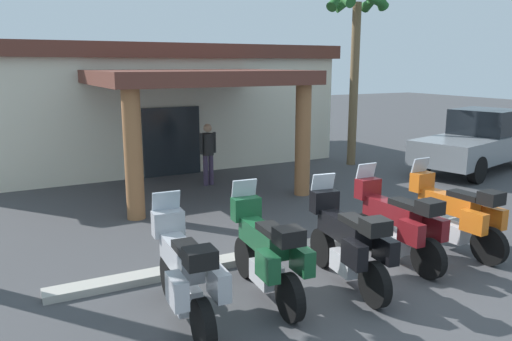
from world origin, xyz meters
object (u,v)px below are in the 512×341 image
at_px(motorcycle_silver, 184,273).
at_px(pedestrian, 208,150).
at_px(motorcycle_maroon, 397,224).
at_px(motorcycle_black, 348,242).
at_px(pickup_truck_gray, 478,142).
at_px(motorcycle_orange, 454,214).
at_px(palm_tree_near_portico, 357,24).
at_px(motel_building, 141,102).
at_px(motorcycle_green, 267,252).

relative_size(motorcycle_silver, pedestrian, 1.27).
height_order(motorcycle_silver, motorcycle_maroon, same).
height_order(motorcycle_black, pickup_truck_gray, pickup_truck_gray).
height_order(motorcycle_black, motorcycle_maroon, same).
relative_size(motorcycle_silver, motorcycle_orange, 1.00).
bearing_deg(palm_tree_near_portico, motel_building, 143.76).
bearing_deg(motorcycle_orange, motorcycle_green, 88.07).
bearing_deg(palm_tree_near_portico, motorcycle_green, -134.60).
bearing_deg(motorcycle_orange, palm_tree_near_portico, -28.07).
bearing_deg(motorcycle_black, motorcycle_green, 87.61).
height_order(motorcycle_silver, palm_tree_near_portico, palm_tree_near_portico).
distance_m(motorcycle_silver, pickup_truck_gray, 12.70).
height_order(motorcycle_green, motorcycle_orange, same).
height_order(pedestrian, pickup_truck_gray, pickup_truck_gray).
relative_size(motorcycle_silver, palm_tree_near_portico, 0.36).
height_order(pickup_truck_gray, palm_tree_near_portico, palm_tree_near_portico).
xyz_separation_m(motorcycle_green, palm_tree_near_portico, (7.37, 7.47, 3.95)).
height_order(motorcycle_maroon, pedestrian, pedestrian).
relative_size(motorcycle_black, pickup_truck_gray, 0.40).
bearing_deg(motorcycle_green, pedestrian, -11.35).
bearing_deg(motorcycle_silver, motorcycle_maroon, -82.29).
distance_m(motorcycle_silver, motorcycle_orange, 5.24).
xyz_separation_m(motorcycle_silver, motorcycle_green, (1.31, 0.16, 0.00)).
xyz_separation_m(pedestrian, palm_tree_near_portico, (5.48, 0.54, 3.63)).
distance_m(motorcycle_black, motorcycle_maroon, 1.36).
height_order(motel_building, motorcycle_orange, motel_building).
bearing_deg(motel_building, motorcycle_maroon, -84.85).
distance_m(motorcycle_silver, pedestrian, 7.79).
bearing_deg(motel_building, palm_tree_near_portico, -37.32).
bearing_deg(pedestrian, motorcycle_black, 163.67).
distance_m(motorcycle_black, pedestrian, 7.17).
bearing_deg(motorcycle_green, motorcycle_orange, -84.93).
bearing_deg(motorcycle_maroon, motorcycle_orange, -93.39).
distance_m(motel_building, palm_tree_near_portico, 7.92).
bearing_deg(motorcycle_silver, motorcycle_black, -87.88).
relative_size(motel_building, pickup_truck_gray, 2.28).
xyz_separation_m(motel_building, motorcycle_black, (-0.03, -12.10, -1.34)).
distance_m(motorcycle_maroon, pickup_truck_gray, 9.06).
bearing_deg(motorcycle_silver, pickup_truck_gray, -63.61).
distance_m(motel_building, motorcycle_green, 12.04).
bearing_deg(motorcycle_black, pedestrian, 2.07).
height_order(motorcycle_silver, pedestrian, pedestrian).
height_order(motorcycle_orange, palm_tree_near_portico, palm_tree_near_portico).
distance_m(motel_building, pedestrian, 5.09).
bearing_deg(motorcycle_silver, palm_tree_near_portico, -45.45).
distance_m(motel_building, pickup_truck_gray, 11.51).
bearing_deg(motorcycle_maroon, motel_building, 5.82).
bearing_deg(palm_tree_near_portico, motorcycle_silver, -138.67).
bearing_deg(pickup_truck_gray, palm_tree_near_portico, 124.01).
xyz_separation_m(motorcycle_silver, motorcycle_orange, (5.24, 0.24, 0.00)).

